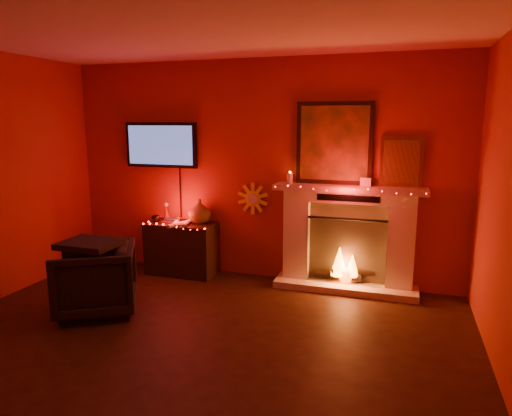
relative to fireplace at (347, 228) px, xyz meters
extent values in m
plane|color=black|center=(-1.14, -2.39, -0.72)|extent=(5.00, 5.00, 0.00)
plane|color=silver|center=(-1.14, -2.39, 1.98)|extent=(5.00, 5.00, 0.00)
plane|color=#A8241B|center=(-1.14, 0.11, 0.63)|extent=(5.00, 0.00, 5.00)
cube|color=beige|center=(0.01, -0.09, -0.68)|extent=(1.65, 0.40, 0.08)
cube|color=beige|center=(-0.59, 0.00, -0.17)|extent=(0.30, 0.22, 0.95)
cube|color=beige|center=(0.61, 0.00, -0.17)|extent=(0.30, 0.22, 0.95)
cube|color=beige|center=(0.01, 0.00, 0.38)|extent=(1.50, 0.22, 0.14)
cube|color=beige|center=(0.01, -0.06, 0.48)|extent=(1.72, 0.34, 0.06)
cube|color=#8F7053|center=(0.01, 0.06, -0.17)|extent=(0.90, 0.10, 0.95)
cube|color=black|center=(0.01, -0.12, -0.25)|extent=(0.90, 0.02, 0.78)
cylinder|color=black|center=(-0.09, -0.03, -0.58)|extent=(0.55, 0.09, 0.09)
cylinder|color=black|center=(0.09, -0.01, -0.52)|extent=(0.51, 0.18, 0.08)
cone|color=orange|center=(-0.07, -0.03, -0.39)|extent=(0.20, 0.20, 0.34)
cone|color=orange|center=(0.08, -0.02, -0.43)|extent=(0.16, 0.16, 0.26)
sphere|color=#FF3F07|center=(0.01, -0.03, -0.56)|extent=(0.18, 0.18, 0.18)
cube|color=black|center=(-0.19, 0.08, 0.98)|extent=(0.88, 0.05, 0.95)
cube|color=#D0621B|center=(-0.19, 0.05, 0.98)|extent=(0.78, 0.01, 0.85)
cube|color=#A96F31|center=(0.56, 0.08, 0.79)|extent=(0.46, 0.04, 0.56)
cube|color=#A97927|center=(0.56, 0.06, 0.79)|extent=(0.38, 0.01, 0.48)
cylinder|color=beige|center=(-0.69, -0.01, 0.57)|extent=(0.07, 0.07, 0.12)
cube|color=beige|center=(0.19, -0.03, 0.56)|extent=(0.12, 0.01, 0.10)
cube|color=black|center=(-2.44, 0.07, 0.93)|extent=(1.00, 0.06, 0.58)
cube|color=#4460B0|center=(-2.44, 0.03, 0.93)|extent=(0.92, 0.01, 0.50)
cylinder|color=black|center=(-2.19, 0.08, 0.31)|extent=(0.02, 0.02, 0.66)
cylinder|color=yellow|center=(-1.19, 0.09, 0.28)|extent=(0.20, 0.03, 0.20)
cylinder|color=beige|center=(-1.19, 0.08, 0.28)|extent=(0.13, 0.01, 0.13)
cube|color=black|center=(-2.08, -0.13, -0.39)|extent=(0.88, 0.44, 0.67)
imported|color=brown|center=(-1.86, -0.06, 0.10)|extent=(0.30, 0.30, 0.31)
imported|color=black|center=(-2.41, -0.19, -0.01)|extent=(0.11, 0.11, 0.09)
cylinder|color=beige|center=(-2.12, -0.21, -0.03)|extent=(0.17, 0.37, 0.05)
cylinder|color=beige|center=(-2.03, -0.28, -0.03)|extent=(0.16, 0.38, 0.05)
cylinder|color=beige|center=(-1.97, -0.19, -0.03)|extent=(0.12, 0.38, 0.05)
cube|color=maroon|center=(-2.22, -0.17, -0.04)|extent=(0.20, 0.14, 0.03)
cube|color=navy|center=(-2.21, -0.16, -0.01)|extent=(0.17, 0.12, 0.02)
imported|color=black|center=(-2.37, -1.51, -0.37)|extent=(1.06, 1.05, 0.71)
camera|label=1|loc=(0.57, -5.26, 1.23)|focal=32.00mm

